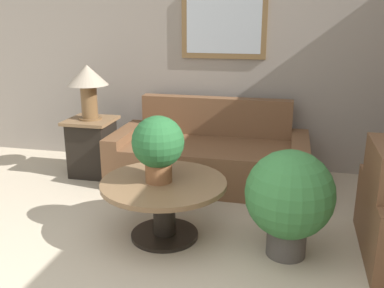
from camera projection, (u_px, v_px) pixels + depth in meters
The scene contains 7 objects.
wall_back at pixel (216, 55), 4.93m from camera, with size 6.93×0.09×2.60m.
couch_main at pixel (210, 157), 4.65m from camera, with size 2.07×0.95×0.87m.
coffee_table at pixel (164, 197), 3.44m from camera, with size 1.01×1.01×0.49m.
side_table at pixel (92, 146), 4.83m from camera, with size 0.51×0.51×0.65m.
table_lamp at pixel (88, 81), 4.62m from camera, with size 0.44×0.44×0.60m.
potted_plant_on_table at pixel (158, 145), 3.31m from camera, with size 0.41×0.41×0.53m.
potted_plant_floor at pixel (289, 197), 3.14m from camera, with size 0.66×0.66×0.83m.
Camera 1 is at (0.87, -1.52, 1.75)m, focal length 40.00 mm.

